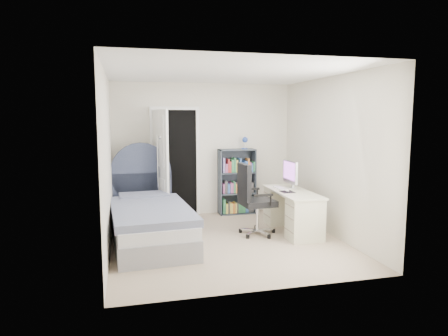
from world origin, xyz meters
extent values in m
cube|color=gray|center=(0.00, 0.00, -0.03)|extent=(3.40, 3.60, 0.05)
cube|color=white|center=(0.00, 0.00, 2.52)|extent=(3.40, 3.60, 0.05)
cube|color=silver|center=(0.00, 1.82, 1.25)|extent=(3.40, 0.05, 2.50)
cube|color=silver|center=(0.00, -1.82, 1.25)|extent=(3.40, 0.05, 2.50)
cube|color=silver|center=(-1.72, 0.00, 1.25)|extent=(0.05, 3.60, 2.50)
cube|color=silver|center=(1.72, 0.00, 1.25)|extent=(0.05, 3.60, 2.50)
cube|color=black|center=(-0.55, 1.80, 1.00)|extent=(0.80, 0.01, 2.00)
cube|color=white|center=(-0.98, 1.77, 1.00)|extent=(0.06, 0.06, 2.00)
cube|color=white|center=(-0.12, 1.77, 1.00)|extent=(0.06, 0.06, 2.00)
cube|color=white|center=(-0.55, 1.77, 2.03)|extent=(0.92, 0.06, 0.06)
cube|color=white|center=(-0.86, 1.38, 1.00)|extent=(0.22, 0.79, 2.00)
cube|color=gray|center=(-1.13, 0.24, 0.15)|extent=(1.21, 2.30, 0.29)
cube|color=silver|center=(-1.13, 0.24, 0.37)|extent=(1.18, 2.26, 0.18)
cube|color=slate|center=(-1.12, 0.12, 0.50)|extent=(1.23, 1.97, 0.11)
cube|color=slate|center=(-1.18, 1.04, 0.53)|extent=(0.82, 0.50, 0.13)
cube|color=#373E56|center=(-1.20, 1.40, 0.45)|extent=(1.06, 0.14, 0.89)
cylinder|color=#373E56|center=(-1.20, 1.40, 0.89)|extent=(1.06, 0.14, 1.06)
cylinder|color=tan|center=(-1.43, 1.43, 0.24)|extent=(0.03, 0.03, 0.49)
cylinder|color=tan|center=(-1.43, 1.76, 0.24)|extent=(0.03, 0.03, 0.49)
cylinder|color=tan|center=(-1.10, 1.43, 0.24)|extent=(0.03, 0.03, 0.49)
cylinder|color=tan|center=(-1.10, 1.76, 0.24)|extent=(0.03, 0.03, 0.49)
cube|color=tan|center=(-1.27, 1.59, 0.47)|extent=(0.39, 0.39, 0.03)
cube|color=tan|center=(-1.27, 1.59, 0.17)|extent=(0.35, 0.35, 0.02)
cube|color=#B24C33|center=(-1.32, 1.59, 0.50)|extent=(0.16, 0.21, 0.03)
cube|color=#3F598C|center=(-1.32, 1.59, 0.53)|extent=(0.15, 0.20, 0.03)
cube|color=#D8CC7F|center=(-1.32, 1.59, 0.56)|extent=(0.14, 0.19, 0.03)
cylinder|color=silver|center=(-0.91, 1.31, 0.01)|extent=(0.22, 0.22, 0.02)
cylinder|color=silver|center=(-0.91, 1.31, 0.78)|extent=(0.02, 0.02, 1.54)
sphere|color=silver|center=(-0.85, 1.26, 1.52)|extent=(0.09, 0.09, 0.09)
cube|color=#3B4551|center=(0.28, 1.65, 0.63)|extent=(0.02, 0.30, 1.26)
cube|color=#3B4551|center=(0.96, 1.65, 0.63)|extent=(0.02, 0.30, 1.26)
cube|color=#3B4551|center=(0.62, 1.65, 1.25)|extent=(0.70, 0.30, 0.02)
cube|color=#3B4551|center=(0.62, 1.65, 0.01)|extent=(0.70, 0.30, 0.02)
cube|color=#3B4551|center=(0.62, 1.79, 0.63)|extent=(0.70, 0.01, 1.26)
cube|color=#3B4551|center=(0.62, 1.65, 0.40)|extent=(0.66, 0.28, 0.02)
cube|color=#3B4551|center=(0.62, 1.65, 0.80)|extent=(0.66, 0.28, 0.02)
cylinder|color=#234199|center=(0.77, 1.65, 1.27)|extent=(0.12, 0.12, 0.02)
cylinder|color=silver|center=(0.77, 1.65, 1.35)|extent=(0.02, 0.02, 0.16)
sphere|color=#234199|center=(0.77, 1.62, 1.44)|extent=(0.11, 0.11, 0.11)
cube|color=#337F4C|center=(0.34, 1.63, 0.17)|extent=(0.05, 0.21, 0.27)
cube|color=#D8BF4C|center=(0.40, 1.63, 0.12)|extent=(0.04, 0.21, 0.19)
cube|color=#3F3F3F|center=(0.44, 1.63, 0.14)|extent=(0.03, 0.21, 0.22)
cube|color=#D8BF4C|center=(0.48, 1.63, 0.12)|extent=(0.06, 0.21, 0.19)
cube|color=orange|center=(0.54, 1.63, 0.12)|extent=(0.04, 0.21, 0.18)
cube|color=#D8BF4C|center=(0.58, 1.63, 0.13)|extent=(0.03, 0.21, 0.20)
cube|color=#3F3F3F|center=(0.61, 1.63, 0.13)|extent=(0.03, 0.21, 0.19)
cube|color=#337F4C|center=(0.65, 1.63, 0.11)|extent=(0.04, 0.21, 0.16)
cube|color=#337F4C|center=(0.69, 1.63, 0.11)|extent=(0.03, 0.21, 0.16)
cube|color=#337F4C|center=(0.74, 1.63, 0.13)|extent=(0.05, 0.21, 0.19)
cube|color=#335999|center=(0.80, 1.63, 0.13)|extent=(0.06, 0.21, 0.21)
cube|color=#3F3F3F|center=(0.85, 1.63, 0.12)|extent=(0.04, 0.21, 0.18)
cube|color=#3F3F3F|center=(0.90, 1.63, 0.14)|extent=(0.06, 0.21, 0.23)
cube|color=#994C7F|center=(0.34, 1.63, 0.51)|extent=(0.03, 0.21, 0.19)
cube|color=#3F3F3F|center=(0.38, 1.63, 0.54)|extent=(0.05, 0.21, 0.24)
cube|color=#335999|center=(0.43, 1.63, 0.51)|extent=(0.05, 0.21, 0.18)
cube|color=#994C7F|center=(0.49, 1.63, 0.52)|extent=(0.06, 0.21, 0.20)
cube|color=#337F4C|center=(0.55, 1.63, 0.53)|extent=(0.04, 0.21, 0.22)
cube|color=orange|center=(0.58, 1.63, 0.51)|extent=(0.03, 0.21, 0.17)
cube|color=#994C7F|center=(0.63, 1.63, 0.51)|extent=(0.04, 0.21, 0.18)
cube|color=#B23333|center=(0.67, 1.63, 0.53)|extent=(0.03, 0.21, 0.21)
cube|color=#7F72B2|center=(0.71, 1.63, 0.56)|extent=(0.04, 0.21, 0.28)
cube|color=#335999|center=(0.75, 1.63, 0.55)|extent=(0.03, 0.21, 0.26)
cube|color=#994C7F|center=(0.78, 1.63, 0.52)|extent=(0.03, 0.21, 0.19)
cube|color=#994C7F|center=(0.83, 1.63, 0.56)|extent=(0.06, 0.21, 0.27)
cube|color=#3F3F3F|center=(0.89, 1.63, 0.52)|extent=(0.05, 0.21, 0.19)
cube|color=#7F72B2|center=(0.34, 1.63, 0.96)|extent=(0.04, 0.21, 0.28)
cube|color=#994C7F|center=(0.39, 1.63, 0.91)|extent=(0.05, 0.21, 0.16)
cube|color=#B23333|center=(0.43, 1.63, 0.95)|extent=(0.03, 0.21, 0.25)
cube|color=#B23333|center=(0.46, 1.63, 0.93)|extent=(0.03, 0.21, 0.21)
cube|color=#337F4C|center=(0.51, 1.63, 0.94)|extent=(0.05, 0.21, 0.24)
cube|color=#337F4C|center=(0.55, 1.63, 0.96)|extent=(0.03, 0.21, 0.27)
cube|color=#D8BF4C|center=(0.59, 1.63, 0.94)|extent=(0.03, 0.21, 0.23)
cube|color=#337F4C|center=(0.63, 1.63, 0.91)|extent=(0.03, 0.21, 0.16)
cube|color=#335999|center=(0.66, 1.63, 0.95)|extent=(0.04, 0.21, 0.26)
cube|color=#335999|center=(0.72, 1.63, 0.92)|extent=(0.06, 0.21, 0.19)
cube|color=#335999|center=(0.78, 1.63, 0.93)|extent=(0.06, 0.21, 0.20)
cube|color=orange|center=(0.82, 1.63, 0.95)|extent=(0.03, 0.21, 0.26)
cube|color=#994C7F|center=(0.86, 1.63, 0.92)|extent=(0.03, 0.21, 0.18)
cube|color=#335999|center=(0.89, 1.63, 0.90)|extent=(0.03, 0.21, 0.16)
cube|color=#337F4C|center=(0.93, 1.63, 0.92)|extent=(0.03, 0.21, 0.19)
cube|color=beige|center=(1.16, 0.23, 0.66)|extent=(0.55, 1.38, 0.03)
cube|color=beige|center=(1.16, -0.26, 0.32)|extent=(0.51, 0.37, 0.64)
cube|color=beige|center=(1.16, 0.72, 0.32)|extent=(0.51, 0.37, 0.64)
cube|color=silver|center=(1.25, 0.51, 0.68)|extent=(0.15, 0.15, 0.01)
cube|color=silver|center=(1.28, 0.51, 0.78)|extent=(0.03, 0.06, 0.20)
cube|color=silver|center=(1.24, 0.51, 0.95)|extent=(0.04, 0.52, 0.37)
cube|color=#C25BDE|center=(1.21, 0.51, 0.97)|extent=(0.00, 0.46, 0.30)
cube|color=white|center=(1.05, 0.51, 0.68)|extent=(0.12, 0.37, 0.02)
cube|color=black|center=(1.05, 0.19, 0.68)|extent=(0.20, 0.24, 0.00)
ellipsoid|color=white|center=(1.05, 0.19, 0.69)|extent=(0.06, 0.09, 0.03)
cube|color=silver|center=(0.70, 0.23, 0.06)|extent=(0.29, 0.06, 0.03)
cylinder|color=black|center=(0.84, 0.23, 0.03)|extent=(0.06, 0.06, 0.06)
cube|color=silver|center=(0.60, 0.35, 0.06)|extent=(0.11, 0.29, 0.03)
cylinder|color=black|center=(0.63, 0.49, 0.03)|extent=(0.06, 0.06, 0.06)
cube|color=silver|center=(0.44, 0.29, 0.06)|extent=(0.27, 0.19, 0.03)
cylinder|color=black|center=(0.32, 0.37, 0.03)|extent=(0.06, 0.06, 0.06)
cube|color=silver|center=(0.45, 0.13, 0.06)|extent=(0.25, 0.22, 0.03)
cylinder|color=black|center=(0.34, 0.04, 0.03)|extent=(0.06, 0.06, 0.06)
cube|color=silver|center=(0.61, 0.09, 0.06)|extent=(0.15, 0.29, 0.03)
cylinder|color=black|center=(0.67, -0.05, 0.03)|extent=(0.06, 0.06, 0.06)
cylinder|color=silver|center=(0.56, 0.22, 0.28)|extent=(0.06, 0.06, 0.44)
cube|color=black|center=(0.56, 0.22, 0.52)|extent=(0.53, 0.53, 0.09)
cube|color=black|center=(0.33, 0.20, 0.86)|extent=(0.10, 0.46, 0.57)
cube|color=black|center=(0.56, -0.06, 0.69)|extent=(0.32, 0.06, 0.03)
cube|color=black|center=(0.52, 0.49, 0.69)|extent=(0.32, 0.06, 0.03)
camera|label=1|loc=(-1.44, -5.69, 1.87)|focal=32.00mm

